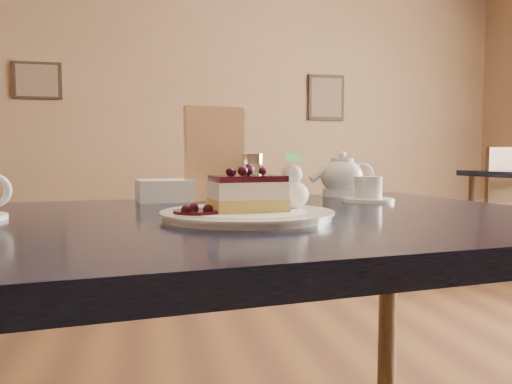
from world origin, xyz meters
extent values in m
cube|color=brown|center=(0.00, 5.00, 1.50)|extent=(8.00, 0.02, 3.00)
cube|color=black|center=(-1.50, 4.97, 1.70)|extent=(0.50, 0.03, 0.40)
cube|color=black|center=(1.80, 4.97, 1.60)|extent=(0.45, 0.03, 0.55)
cube|color=black|center=(-0.18, 0.02, 0.75)|extent=(1.32, 0.96, 0.04)
cylinder|color=brown|center=(0.32, 0.43, 0.36)|extent=(0.05, 0.05, 0.73)
cylinder|color=white|center=(-0.18, -0.03, 0.77)|extent=(0.29, 0.29, 0.01)
cube|color=#EDCA58|center=(-0.18, -0.03, 0.79)|extent=(0.13, 0.10, 0.02)
cube|color=white|center=(-0.18, -0.03, 0.82)|extent=(0.13, 0.10, 0.03)
cube|color=black|center=(-0.18, -0.03, 0.84)|extent=(0.13, 0.10, 0.01)
ellipsoid|color=white|center=(-0.09, -0.01, 0.81)|extent=(0.06, 0.06, 0.05)
cylinder|color=black|center=(-0.26, -0.05, 0.78)|extent=(0.08, 0.08, 0.01)
cylinder|color=white|center=(0.16, 0.23, 0.77)|extent=(0.12, 0.12, 0.01)
cylinder|color=white|center=(0.16, 0.23, 0.80)|extent=(0.07, 0.07, 0.05)
ellipsoid|color=white|center=(0.16, 0.39, 0.82)|extent=(0.11, 0.11, 0.10)
cylinder|color=white|center=(0.16, 0.39, 0.87)|extent=(0.06, 0.06, 0.01)
cylinder|color=white|center=(0.09, 0.39, 0.82)|extent=(0.06, 0.02, 0.05)
cube|color=#FFECBB|center=(-0.19, 0.34, 0.88)|extent=(0.15, 0.05, 0.23)
cylinder|color=white|center=(-0.09, 0.34, 0.81)|extent=(0.06, 0.06, 0.09)
cylinder|color=silver|center=(-0.09, 0.34, 0.87)|extent=(0.06, 0.06, 0.03)
cube|color=white|center=(-0.31, 0.34, 0.79)|extent=(0.14, 0.14, 0.05)
cylinder|color=brown|center=(2.12, 2.56, 0.37)|extent=(0.05, 0.05, 0.73)
camera|label=1|loc=(-0.34, -0.86, 0.87)|focal=35.00mm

